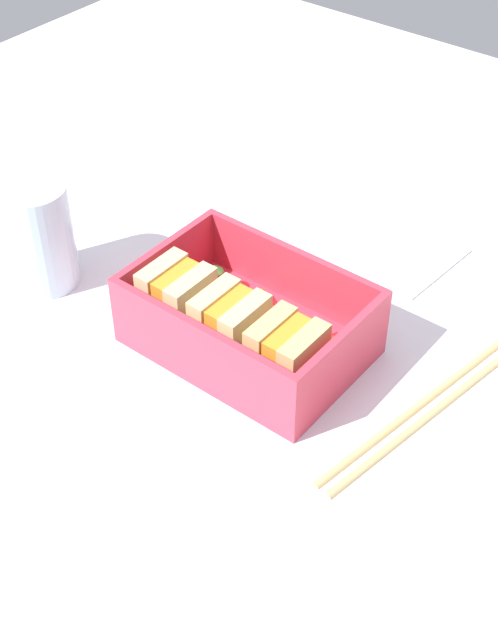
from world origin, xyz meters
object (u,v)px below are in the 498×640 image
at_px(strawberry_far_left, 215,281).
at_px(chopstick_pair, 424,408).
at_px(folded_napkin, 389,247).
at_px(sandwich_left, 286,355).
at_px(carrot_stick_far_left, 270,312).
at_px(carrot_stick_left, 317,341).
at_px(sandwich_center, 177,297).
at_px(drinking_glass, 39,235).
at_px(sandwich_center_left, 230,325).

relative_size(strawberry_far_left, chopstick_pair, 0.14).
height_order(chopstick_pair, folded_napkin, chopstick_pair).
relative_size(sandwich_left, carrot_stick_far_left, 1.05).
xyz_separation_m(carrot_stick_left, strawberry_far_left, (0.10, -0.00, 0.01)).
xyz_separation_m(sandwich_left, carrot_stick_far_left, (0.05, -0.05, -0.02)).
bearing_deg(folded_napkin, sandwich_center, 70.32).
bearing_deg(sandwich_left, strawberry_far_left, -23.26).
bearing_deg(drinking_glass, carrot_stick_left, -165.40).
bearing_deg(carrot_stick_left, carrot_stick_far_left, -7.05).
height_order(sandwich_center, strawberry_far_left, sandwich_center).
bearing_deg(sandwich_center_left, carrot_stick_far_left, -91.06).
bearing_deg(carrot_stick_left, folded_napkin, -79.03).
distance_m(sandwich_left, sandwich_center_left, 0.05).
bearing_deg(strawberry_far_left, sandwich_center, 89.97).
bearing_deg(carrot_stick_far_left, chopstick_pair, 178.79).
bearing_deg(sandwich_left, chopstick_pair, -153.12).
distance_m(strawberry_far_left, drinking_glass, 0.15).
bearing_deg(sandwich_left, folded_napkin, -80.65).
distance_m(sandwich_center, chopstick_pair, 0.21).
height_order(sandwich_center, chopstick_pair, sandwich_center).
bearing_deg(chopstick_pair, folded_napkin, -51.19).
xyz_separation_m(carrot_stick_far_left, folded_napkin, (-0.02, -0.15, -0.02)).
height_order(carrot_stick_left, carrot_stick_far_left, carrot_stick_left).
bearing_deg(folded_napkin, sandwich_center_left, 84.49).
relative_size(sandwich_center_left, carrot_stick_far_left, 1.05).
bearing_deg(strawberry_far_left, carrot_stick_far_left, -175.52).
bearing_deg(sandwich_center, carrot_stick_left, -157.12).
xyz_separation_m(sandwich_center_left, drinking_glass, (0.19, 0.02, 0.01)).
distance_m(sandwich_center_left, folded_napkin, 0.21).
bearing_deg(strawberry_far_left, sandwich_left, 156.74).
xyz_separation_m(sandwich_center, folded_napkin, (-0.07, -0.20, -0.04)).
relative_size(sandwich_left, drinking_glass, 0.55).
bearing_deg(drinking_glass, folded_napkin, -133.37).
xyz_separation_m(chopstick_pair, folded_napkin, (0.12, -0.16, -0.00)).
relative_size(sandwich_center, carrot_stick_far_left, 1.05).
bearing_deg(sandwich_center_left, strawberry_far_left, -40.70).
bearing_deg(chopstick_pair, sandwich_center_left, 17.84).
bearing_deg(folded_napkin, drinking_glass, 46.63).
xyz_separation_m(sandwich_left, chopstick_pair, (-0.09, -0.05, -0.03)).
relative_size(sandwich_left, strawberry_far_left, 1.71).
bearing_deg(carrot_stick_left, sandwich_center, 22.88).
bearing_deg(carrot_stick_far_left, drinking_glass, 19.80).
bearing_deg(sandwich_left, sandwich_center_left, 0.00).
bearing_deg(chopstick_pair, carrot_stick_left, 1.86).
distance_m(sandwich_center, carrot_stick_left, 0.11).
height_order(sandwich_center_left, carrot_stick_left, sandwich_center_left).
relative_size(carrot_stick_left, drinking_glass, 0.40).
distance_m(sandwich_center_left, drinking_glass, 0.19).
xyz_separation_m(sandwich_center_left, chopstick_pair, (-0.14, -0.05, -0.03)).
xyz_separation_m(sandwich_center, strawberry_far_left, (-0.00, -0.05, -0.01)).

